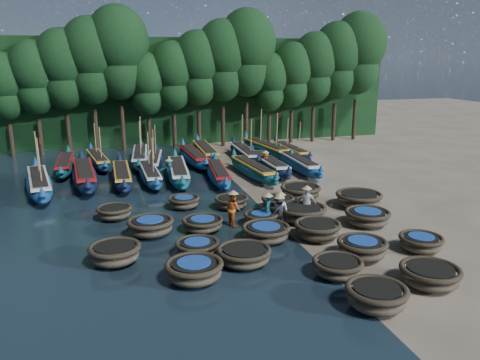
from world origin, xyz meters
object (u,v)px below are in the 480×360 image
object	(u,v)px
long_boat_5	(218,174)
fisherman_5	(169,170)
coracle_5	(194,270)
long_boat_8	(298,163)
coracle_10	(115,253)
coracle_4	(430,275)
long_boat_7	(268,164)
coracle_17	(261,218)
long_boat_1	(85,175)
coracle_21	(184,202)
coracle_8	(362,248)
long_boat_6	(253,170)
long_boat_13	(193,157)
long_boat_11	(140,157)
coracle_12	(266,232)
coracle_23	(278,202)
fisherman_6	(265,161)
coracle_19	(359,199)
long_boat_16	(266,149)
long_boat_14	(205,152)
coracle_18	(302,213)
long_boat_2	(122,176)
coracle_22	(231,202)
coracle_15	(151,226)
coracle_6	(244,255)
fisherman_0	(280,207)
coracle_13	(317,229)
coracle_9	(421,242)
coracle_16	(203,224)
long_boat_0	(39,183)
long_boat_4	(178,172)
fisherman_2	(233,208)
fisherman_1	(268,208)
long_boat_3	(150,174)
long_boat_10	(98,160)
coracle_3	(376,296)
long_boat_17	(291,151)
long_boat_9	(65,165)
coracle_14	(367,217)
fisherman_3	(279,210)

from	to	relation	value
long_boat_5	fisherman_5	size ratio (longest dim) A/B	4.42
coracle_5	long_boat_8	bearing A→B (deg)	55.54
coracle_10	fisherman_5	bearing A→B (deg)	72.93
coracle_4	long_boat_7	bearing A→B (deg)	89.66
coracle_17	long_boat_1	size ratio (longest dim) A/B	0.23
coracle_21	fisherman_5	world-z (taller)	fisherman_5
coracle_8	long_boat_6	xyz separation A→B (m)	(-0.31, 14.45, 0.05)
long_boat_13	long_boat_8	bearing A→B (deg)	-35.69
long_boat_11	coracle_12	bearing A→B (deg)	-71.17
coracle_23	fisherman_6	world-z (taller)	fisherman_6
coracle_4	coracle_17	distance (m)	8.76
coracle_19	long_boat_16	distance (m)	14.80
long_boat_14	coracle_21	bearing A→B (deg)	-105.46
coracle_18	long_boat_5	size ratio (longest dim) A/B	0.40
coracle_12	long_boat_2	world-z (taller)	long_boat_2
coracle_12	coracle_22	xyz separation A→B (m)	(-0.31, 5.06, -0.04)
coracle_15	coracle_21	xyz separation A→B (m)	(2.17, 3.68, -0.09)
coracle_6	coracle_17	bearing A→B (deg)	63.34
coracle_21	fisherman_0	bearing A→B (deg)	-41.35
long_boat_1	long_boat_16	distance (m)	15.56
coracle_13	fisherman_0	xyz separation A→B (m)	(-0.93, 2.43, 0.39)
coracle_9	coracle_19	size ratio (longest dim) A/B	0.64
coracle_16	fisherman_5	size ratio (longest dim) A/B	1.17
coracle_22	long_boat_2	distance (m)	9.19
coracle_18	fisherman_6	xyz separation A→B (m)	(1.66, 10.80, 0.34)
coracle_12	long_boat_1	distance (m)	15.32
long_boat_0	long_boat_4	bearing A→B (deg)	-5.03
coracle_16	long_boat_1	size ratio (longest dim) A/B	0.22
long_boat_5	fisherman_2	size ratio (longest dim) A/B	3.95
coracle_9	fisherman_1	distance (m)	7.28
coracle_4	long_boat_3	world-z (taller)	long_boat_3
long_boat_6	coracle_15	bearing A→B (deg)	-135.81
coracle_8	coracle_22	xyz separation A→B (m)	(-3.56, 7.99, -0.09)
coracle_13	coracle_19	size ratio (longest dim) A/B	0.78
coracle_6	fisherman_6	distance (m)	16.12
long_boat_10	long_boat_16	bearing A→B (deg)	-8.80
coracle_13	coracle_3	bearing A→B (deg)	-96.97
long_boat_5	fisherman_6	distance (m)	4.31
long_boat_14	fisherman_2	distance (m)	16.18
coracle_22	long_boat_17	distance (m)	14.76
coracle_3	long_boat_5	distance (m)	17.89
coracle_21	long_boat_9	xyz separation A→B (m)	(-7.06, 11.04, 0.14)
coracle_9	long_boat_13	distance (m)	20.85
long_boat_9	fisherman_2	bearing A→B (deg)	-58.47
long_boat_9	fisherman_0	distance (m)	18.67
coracle_14	long_boat_1	xyz separation A→B (m)	(-13.97, 12.21, 0.16)
coracle_4	long_boat_2	distance (m)	20.83
long_boat_2	long_boat_17	size ratio (longest dim) A/B	1.06
coracle_21	fisherman_0	distance (m)	5.75
long_boat_4	fisherman_3	world-z (taller)	fisherman_3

